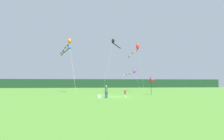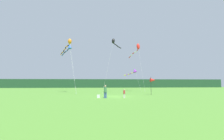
# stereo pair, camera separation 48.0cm
# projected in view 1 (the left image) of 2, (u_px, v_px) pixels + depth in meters

# --- Properties ---
(ground_plane) EXTENTS (120.00, 120.00, 0.00)m
(ground_plane) POSITION_uv_depth(u_px,v_px,m) (116.00, 97.00, 24.19)
(ground_plane) COLOR #4C842D
(distant_treeline) EXTENTS (108.00, 3.72, 3.63)m
(distant_treeline) POSITION_uv_depth(u_px,v_px,m) (102.00, 83.00, 68.91)
(distant_treeline) COLOR #1E4228
(distant_treeline) RESTS_ON ground
(person_adult) EXTENTS (0.39, 0.39, 1.76)m
(person_adult) POSITION_uv_depth(u_px,v_px,m) (106.00, 91.00, 21.82)
(person_adult) COLOR #334C8C
(person_adult) RESTS_ON ground
(person_child) EXTENTS (0.27, 0.27, 1.21)m
(person_child) POSITION_uv_depth(u_px,v_px,m) (125.00, 93.00, 22.00)
(person_child) COLOR silver
(person_child) RESTS_ON ground
(cooler_box) EXTENTS (0.41, 0.36, 0.44)m
(cooler_box) POSITION_uv_depth(u_px,v_px,m) (99.00, 96.00, 22.00)
(cooler_box) COLOR silver
(cooler_box) RESTS_ON ground
(banner_flag_pole) EXTENTS (0.90, 0.70, 3.15)m
(banner_flag_pole) POSITION_uv_depth(u_px,v_px,m) (153.00, 80.00, 27.70)
(banner_flag_pole) COLOR black
(banner_flag_pole) RESTS_ON ground
(kite_orange) EXTENTS (5.18, 9.67, 11.34)m
(kite_orange) POSITION_uv_depth(u_px,v_px,m) (68.00, 43.00, 33.13)
(kite_orange) COLOR #B2B2B2
(kite_orange) RESTS_ON ground
(kite_purple) EXTENTS (3.58, 4.34, 5.83)m
(kite_purple) POSITION_uv_depth(u_px,v_px,m) (133.00, 71.00, 40.10)
(kite_purple) COLOR #B2B2B2
(kite_purple) RESTS_ON ground
(kite_blue) EXTENTS (4.35, 5.94, 10.97)m
(kite_blue) POSITION_uv_depth(u_px,v_px,m) (68.00, 47.00, 34.53)
(kite_blue) COLOR #B2B2B2
(kite_blue) RESTS_ON ground
(kite_black) EXTENTS (4.47, 4.51, 11.76)m
(kite_black) POSITION_uv_depth(u_px,v_px,m) (114.00, 42.00, 34.39)
(kite_black) COLOR #B2B2B2
(kite_black) RESTS_ON ground
(kite_red) EXTENTS (1.86, 9.22, 12.18)m
(kite_red) POSITION_uv_depth(u_px,v_px,m) (136.00, 48.00, 40.74)
(kite_red) COLOR #B2B2B2
(kite_red) RESTS_ON ground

